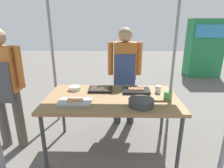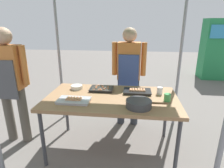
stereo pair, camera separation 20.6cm
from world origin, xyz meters
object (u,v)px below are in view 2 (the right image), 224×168
at_px(vendor_woman, 129,70).
at_px(drink_cup_by_wok, 167,97).
at_px(stall_table, 112,101).
at_px(customer_nearby, 10,78).
at_px(drink_cup_near_edge, 160,91).
at_px(neighbor_stall_left, 220,49).
at_px(tray_meat_skewers, 102,89).
at_px(cooking_wok, 139,103).
at_px(tray_pork_links, 74,100).
at_px(tray_grilled_sausages, 137,91).
at_px(condiment_bowl, 77,87).

bearing_deg(vendor_woman, drink_cup_by_wok, 121.81).
bearing_deg(stall_table, customer_nearby, 177.57).
relative_size(drink_cup_near_edge, neighbor_stall_left, 0.05).
bearing_deg(tray_meat_skewers, cooking_wok, -44.79).
xyz_separation_m(tray_pork_links, drink_cup_near_edge, (1.00, 0.36, 0.03)).
bearing_deg(tray_grilled_sausages, cooking_wok, -88.37).
height_order(drink_cup_by_wok, vendor_woman, vendor_woman).
xyz_separation_m(condiment_bowl, neighbor_stall_left, (3.24, 3.49, 0.09)).
xyz_separation_m(tray_meat_skewers, cooking_wok, (0.48, -0.48, 0.03)).
bearing_deg(cooking_wok, condiment_bowl, 149.32).
height_order(tray_pork_links, drink_cup_by_wok, drink_cup_by_wok).
height_order(cooking_wok, neighbor_stall_left, neighbor_stall_left).
bearing_deg(cooking_wok, tray_meat_skewers, 135.21).
bearing_deg(stall_table, tray_grilled_sausages, 30.49).
bearing_deg(neighbor_stall_left, drink_cup_near_edge, -120.97).
distance_m(condiment_bowl, drink_cup_by_wok, 1.20).
bearing_deg(vendor_woman, stall_table, 75.57).
bearing_deg(stall_table, tray_meat_skewers, 125.10).
relative_size(tray_grilled_sausages, tray_pork_links, 0.95).
bearing_deg(tray_meat_skewers, condiment_bowl, 177.86).
bearing_deg(neighbor_stall_left, tray_grilled_sausages, -124.32).
xyz_separation_m(drink_cup_near_edge, neighbor_stall_left, (2.14, 3.57, 0.07)).
height_order(stall_table, drink_cup_by_wok, drink_cup_by_wok).
distance_m(stall_table, neighbor_stall_left, 4.63).
xyz_separation_m(tray_meat_skewers, neighbor_stall_left, (2.89, 3.51, 0.10)).
relative_size(condiment_bowl, drink_cup_near_edge, 1.67).
height_order(tray_meat_skewers, customer_nearby, customer_nearby).
relative_size(drink_cup_near_edge, drink_cup_by_wok, 1.05).
bearing_deg(tray_grilled_sausages, drink_cup_near_edge, -4.24).
bearing_deg(drink_cup_near_edge, tray_grilled_sausages, 175.76).
relative_size(tray_meat_skewers, tray_pork_links, 0.84).
height_order(stall_table, condiment_bowl, condiment_bowl).
relative_size(tray_grilled_sausages, cooking_wok, 0.81).
bearing_deg(tray_meat_skewers, vendor_woman, 54.69).
xyz_separation_m(tray_pork_links, neighbor_stall_left, (3.15, 3.93, 0.10)).
relative_size(tray_meat_skewers, drink_cup_near_edge, 3.32).
distance_m(condiment_bowl, customer_nearby, 0.86).
distance_m(drink_cup_near_edge, customer_nearby, 1.94).
height_order(stall_table, cooking_wok, cooking_wok).
bearing_deg(neighbor_stall_left, stall_table, -126.23).
bearing_deg(vendor_woman, cooking_wok, 98.43).
distance_m(stall_table, customer_nearby, 1.36).
height_order(drink_cup_near_edge, neighbor_stall_left, neighbor_stall_left).
bearing_deg(drink_cup_by_wok, cooking_wok, -148.08).
bearing_deg(tray_pork_links, tray_meat_skewers, 59.39).
xyz_separation_m(tray_meat_skewers, customer_nearby, (-1.18, -0.17, 0.16)).
relative_size(tray_pork_links, drink_cup_near_edge, 3.96).
height_order(tray_grilled_sausages, tray_meat_skewers, tray_grilled_sausages).
relative_size(drink_cup_by_wok, customer_nearby, 0.06).
relative_size(drink_cup_near_edge, vendor_woman, 0.06).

